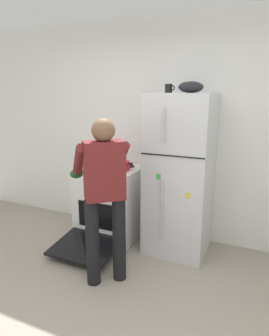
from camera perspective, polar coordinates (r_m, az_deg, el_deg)
The scene contains 9 objects.
ground at distance 2.76m, azimuth -10.93°, elevation -27.53°, with size 8.00×8.00×0.00m, color #9E9384.
kitchen_wall_back at distance 3.83m, azimuth 5.12°, elevation 7.06°, with size 6.00×0.10×2.70m, color white.
refrigerator at distance 3.46m, azimuth 8.58°, elevation -1.36°, with size 0.68×0.72×1.81m.
stove_range at distance 3.92m, azimuth -4.67°, elevation -6.51°, with size 0.76×1.21×0.91m.
person_cook at distance 2.84m, azimuth -5.80°, elevation -3.58°, with size 0.70×0.75×1.60m.
red_pot at distance 3.66m, azimuth -2.89°, elevation 0.52°, with size 0.35×0.25×0.10m.
coffee_mug at distance 3.43m, azimuth 6.48°, elevation 14.70°, with size 0.11×0.08×0.10m.
pepper_mill at distance 4.09m, azimuth -7.04°, elevation 2.27°, with size 0.05×0.05×0.16m, color brown.
mixing_bowl at distance 3.31m, azimuth 10.58°, elevation 14.77°, with size 0.26×0.26×0.12m, color black.
Camera 1 is at (1.25, -1.64, 1.82)m, focal length 32.35 mm.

